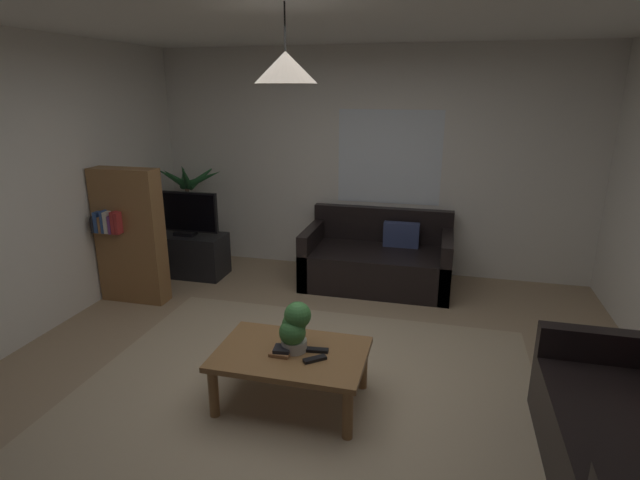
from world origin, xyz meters
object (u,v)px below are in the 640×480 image
at_px(tv, 184,213).
at_px(pendant_lamp, 286,67).
at_px(couch_under_window, 378,262).
at_px(book_on_table_0, 281,353).
at_px(remote_on_table_0, 315,359).
at_px(coffee_table, 291,359).
at_px(bookshelf_corner, 129,236).
at_px(book_on_table_1, 282,349).
at_px(tv_stand, 188,255).
at_px(potted_palm_corner, 190,217).
at_px(potted_plant_on_table, 295,326).
at_px(remote_on_table_1, 317,350).

height_order(tv, pendant_lamp, pendant_lamp).
distance_m(couch_under_window, tv, 2.31).
xyz_separation_m(book_on_table_0, remote_on_table_0, (0.25, -0.02, -0.00)).
bearing_deg(coffee_table, bookshelf_corner, 148.47).
distance_m(book_on_table_1, tv_stand, 2.90).
bearing_deg(tv, remote_on_table_0, -45.46).
relative_size(book_on_table_0, tv_stand, 0.15).
distance_m(tv, pendant_lamp, 3.25).
bearing_deg(potted_palm_corner, remote_on_table_0, -48.51).
height_order(coffee_table, remote_on_table_0, remote_on_table_0).
relative_size(coffee_table, tv, 1.26).
relative_size(couch_under_window, book_on_table_0, 11.76).
height_order(potted_plant_on_table, tv, tv).
xyz_separation_m(book_on_table_1, tv, (-1.91, 2.16, 0.33)).
xyz_separation_m(tv_stand, pendant_lamp, (1.96, -2.13, 2.02)).
height_order(potted_plant_on_table, bookshelf_corner, bookshelf_corner).
xyz_separation_m(book_on_table_0, tv_stand, (-1.91, 2.19, -0.16)).
xyz_separation_m(tv_stand, potted_palm_corner, (-0.17, 0.42, 0.35)).
distance_m(coffee_table, remote_on_table_0, 0.22).
xyz_separation_m(tv_stand, bookshelf_corner, (-0.19, -0.82, 0.46)).
bearing_deg(bookshelf_corner, tv_stand, 77.20).
relative_size(coffee_table, remote_on_table_1, 6.54).
bearing_deg(potted_palm_corner, couch_under_window, -4.29).
relative_size(couch_under_window, bookshelf_corner, 1.16).
bearing_deg(coffee_table, potted_plant_on_table, 57.76).
relative_size(couch_under_window, potted_plant_on_table, 4.59).
xyz_separation_m(coffee_table, potted_palm_corner, (-2.14, 2.55, 0.26)).
distance_m(tv_stand, tv, 0.52).
bearing_deg(tv, coffee_table, -47.11).
relative_size(remote_on_table_1, bookshelf_corner, 0.11).
xyz_separation_m(coffee_table, remote_on_table_0, (0.19, -0.08, 0.07)).
xyz_separation_m(book_on_table_1, remote_on_table_1, (0.22, 0.09, -0.03)).
bearing_deg(coffee_table, remote_on_table_0, -21.78).
distance_m(remote_on_table_0, tv, 3.09).
bearing_deg(tv, remote_on_table_1, -44.07).
distance_m(book_on_table_0, tv_stand, 2.91).
height_order(remote_on_table_1, tv, tv).
bearing_deg(potted_plant_on_table, remote_on_table_1, 4.48).
bearing_deg(tv, book_on_table_0, -48.74).
bearing_deg(potted_plant_on_table, coffee_table, -122.24).
distance_m(remote_on_table_1, tv_stand, 2.99).
relative_size(book_on_table_0, book_on_table_1, 1.23).
xyz_separation_m(remote_on_table_0, tv_stand, (-2.15, 2.21, -0.16)).
distance_m(coffee_table, remote_on_table_1, 0.19).
xyz_separation_m(potted_plant_on_table, bookshelf_corner, (-2.17, 1.29, 0.13)).
xyz_separation_m(remote_on_table_1, bookshelf_corner, (-2.32, 1.27, 0.30)).
bearing_deg(coffee_table, tv_stand, 132.60).
height_order(book_on_table_0, remote_on_table_0, book_on_table_0).
bearing_deg(potted_palm_corner, pendant_lamp, -50.11).
bearing_deg(tv, potted_plant_on_table, -46.40).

